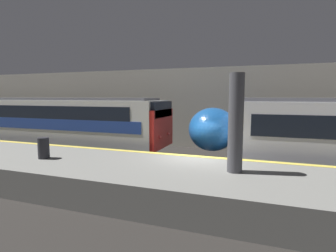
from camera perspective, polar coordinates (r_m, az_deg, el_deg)
ground_plane at (r=11.55m, az=6.28°, el=-11.53°), size 120.00×120.00×0.00m
platform at (r=9.40m, az=3.21°, el=-12.38°), size 40.00×4.33×1.07m
station_rear_barrier at (r=17.80m, az=11.52°, el=3.71°), size 50.00×0.15×5.48m
support_pillar_near at (r=8.86m, az=14.53°, el=0.59°), size 0.49×0.49×3.26m
train_boxy at (r=20.52m, az=-29.87°, el=0.67°), size 21.31×2.97×3.47m
trash_bin at (r=11.78m, az=-25.46°, el=-4.34°), size 0.44×0.44×0.85m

